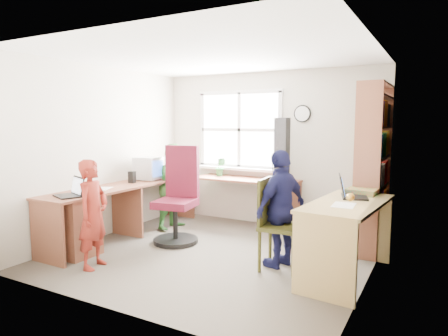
% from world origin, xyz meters
% --- Properties ---
extents(room, '(3.64, 3.44, 2.44)m').
position_xyz_m(room, '(0.01, 0.10, 1.22)').
color(room, '#484138').
rests_on(room, ground).
extents(l_desk, '(2.38, 2.95, 0.75)m').
position_xyz_m(l_desk, '(-1.31, -0.28, 0.46)').
color(l_desk, brown).
rests_on(l_desk, ground).
extents(right_desk, '(0.77, 1.45, 0.81)m').
position_xyz_m(right_desk, '(1.58, 0.04, 0.59)').
color(right_desk, tan).
rests_on(right_desk, ground).
extents(bookshelf, '(0.30, 1.02, 2.10)m').
position_xyz_m(bookshelf, '(1.65, 1.19, 1.00)').
color(bookshelf, brown).
rests_on(bookshelf, ground).
extents(swivel_chair, '(0.70, 0.70, 1.30)m').
position_xyz_m(swivel_chair, '(-0.71, 0.25, 0.56)').
color(swivel_chair, black).
rests_on(swivel_chair, ground).
extents(wooden_chair, '(0.47, 0.47, 1.01)m').
position_xyz_m(wooden_chair, '(0.82, -0.08, 0.55)').
color(wooden_chair, '#363612').
rests_on(wooden_chair, ground).
extents(crt_monitor, '(0.37, 0.34, 0.35)m').
position_xyz_m(crt_monitor, '(-1.50, 0.58, 0.93)').
color(crt_monitor, silver).
rests_on(crt_monitor, l_desk).
extents(laptop_left, '(0.41, 0.38, 0.23)m').
position_xyz_m(laptop_left, '(-1.43, -0.91, 0.80)').
color(laptop_left, black).
rests_on(laptop_left, l_desk).
extents(laptop_right, '(0.38, 0.43, 0.25)m').
position_xyz_m(laptop_right, '(1.54, 0.30, 0.86)').
color(laptop_right, black).
rests_on(laptop_right, right_desk).
extents(speaker_a, '(0.09, 0.09, 0.17)m').
position_xyz_m(speaker_a, '(-1.50, 0.23, 0.83)').
color(speaker_a, black).
rests_on(speaker_a, l_desk).
extents(speaker_b, '(0.11, 0.11, 0.17)m').
position_xyz_m(speaker_b, '(-1.49, 0.88, 0.84)').
color(speaker_b, black).
rests_on(speaker_b, l_desk).
extents(cd_tower, '(0.20, 0.18, 0.94)m').
position_xyz_m(cd_tower, '(0.32, 1.46, 1.22)').
color(cd_tower, black).
rests_on(cd_tower, l_desk).
extents(game_box, '(0.36, 0.36, 0.06)m').
position_xyz_m(game_box, '(1.63, 0.58, 0.84)').
color(game_box, red).
rests_on(game_box, right_desk).
extents(paper_a, '(0.28, 0.32, 0.00)m').
position_xyz_m(paper_a, '(-1.51, -0.35, 0.75)').
color(paper_a, white).
rests_on(paper_a, l_desk).
extents(paper_b, '(0.23, 0.31, 0.00)m').
position_xyz_m(paper_b, '(1.58, -0.15, 0.81)').
color(paper_b, white).
rests_on(paper_b, right_desk).
extents(potted_plant, '(0.19, 0.16, 0.30)m').
position_xyz_m(potted_plant, '(-0.73, 1.47, 0.90)').
color(potted_plant, '#317A3E').
rests_on(potted_plant, l_desk).
extents(person_red, '(0.38, 0.50, 1.22)m').
position_xyz_m(person_red, '(-0.96, -1.03, 0.61)').
color(person_red, maroon).
rests_on(person_red, ground).
extents(person_green, '(0.53, 0.66, 1.30)m').
position_xyz_m(person_green, '(-1.14, 0.79, 0.65)').
color(person_green, '#367F32').
rests_on(person_green, ground).
extents(person_navy, '(0.55, 0.84, 1.33)m').
position_xyz_m(person_navy, '(0.86, 0.02, 0.66)').
color(person_navy, '#151642').
rests_on(person_navy, ground).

